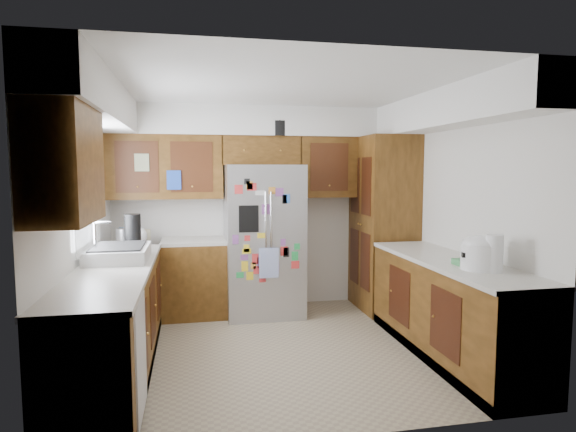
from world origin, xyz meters
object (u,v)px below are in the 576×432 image
at_px(fridge, 264,240).
at_px(paper_towel, 494,254).
at_px(pantry, 383,224).
at_px(rice_cooker, 481,252).

bearing_deg(fridge, paper_towel, -55.63).
relative_size(fridge, paper_towel, 5.90).
bearing_deg(pantry, paper_towel, -88.97).
relative_size(rice_cooker, paper_towel, 1.08).
height_order(rice_cooker, paper_towel, paper_towel).
bearing_deg(fridge, pantry, -2.05).
bearing_deg(paper_towel, fridge, 124.37).
bearing_deg(rice_cooker, paper_towel, -71.72).
distance_m(rice_cooker, paper_towel, 0.13).
relative_size(pantry, rice_cooker, 6.52).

